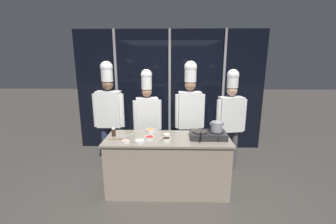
{
  "coord_description": "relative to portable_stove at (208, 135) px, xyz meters",
  "views": [
    {
      "loc": [
        0.09,
        -3.29,
        2.09
      ],
      "look_at": [
        0.0,
        0.25,
        1.24
      ],
      "focal_mm": 24.0,
      "sensor_mm": 36.0,
      "label": 1
    }
  ],
  "objects": [
    {
      "name": "prep_bowl_carrots",
      "position": [
        -0.91,
        0.25,
        -0.02
      ],
      "size": [
        0.14,
        0.14,
        0.06
      ],
      "color": "white",
      "rests_on": "demo_counter"
    },
    {
      "name": "prep_bowl_bell_pepper",
      "position": [
        -0.9,
        -0.07,
        -0.03
      ],
      "size": [
        0.15,
        0.15,
        0.05
      ],
      "color": "white",
      "rests_on": "demo_counter"
    },
    {
      "name": "chef_line",
      "position": [
        -0.24,
        0.71,
        0.27
      ],
      "size": [
        0.54,
        0.23,
        2.05
      ],
      "rotation": [
        0.0,
        0.0,
        3.19
      ],
      "color": "#4C4C51",
      "rests_on": "ground_plane"
    },
    {
      "name": "prep_bowl_noodles",
      "position": [
        -0.64,
        0.05,
        -0.02
      ],
      "size": [
        0.11,
        0.11,
        0.05
      ],
      "color": "white",
      "rests_on": "demo_counter"
    },
    {
      "name": "prep_bowl_bean_sprouts",
      "position": [
        -1.02,
        -0.21,
        -0.03
      ],
      "size": [
        0.15,
        0.15,
        0.04
      ],
      "color": "white",
      "rests_on": "demo_counter"
    },
    {
      "name": "chef_sous",
      "position": [
        -1.03,
        0.79,
        0.15
      ],
      "size": [
        0.52,
        0.28,
        1.9
      ],
      "rotation": [
        0.0,
        0.0,
        3.33
      ],
      "color": "#2D3856",
      "rests_on": "ground_plane"
    },
    {
      "name": "serving_spoon_solid",
      "position": [
        -1.23,
        0.1,
        -0.05
      ],
      "size": [
        0.21,
        0.12,
        0.02
      ],
      "color": "#B2B5BA",
      "rests_on": "demo_counter"
    },
    {
      "name": "squeeze_bottle_soy",
      "position": [
        -1.48,
        0.06,
        0.02
      ],
      "size": [
        0.06,
        0.06,
        0.15
      ],
      "color": "#332319",
      "rests_on": "demo_counter"
    },
    {
      "name": "stock_pot",
      "position": [
        0.13,
        0.0,
        0.14
      ],
      "size": [
        0.21,
        0.18,
        0.15
      ],
      "color": "#93969B",
      "rests_on": "portable_stove"
    },
    {
      "name": "ground_plane",
      "position": [
        -0.62,
        0.0,
        -0.94
      ],
      "size": [
        24.0,
        24.0,
        0.0
      ],
      "primitive_type": "plane",
      "color": "#47423D"
    },
    {
      "name": "chef_pastry",
      "position": [
        0.5,
        0.69,
        0.16
      ],
      "size": [
        0.55,
        0.29,
        1.9
      ],
      "rotation": [
        0.0,
        0.0,
        3.3
      ],
      "color": "#4C4C51",
      "rests_on": "ground_plane"
    },
    {
      "name": "window_wall_back",
      "position": [
        -0.62,
        1.79,
        0.41
      ],
      "size": [
        4.23,
        0.09,
        2.7
      ],
      "color": "black",
      "rests_on": "ground_plane"
    },
    {
      "name": "prep_bowl_soy_glaze",
      "position": [
        -0.64,
        -0.13,
        -0.02
      ],
      "size": [
        0.15,
        0.15,
        0.05
      ],
      "color": "white",
      "rests_on": "demo_counter"
    },
    {
      "name": "serving_spoon_slotted",
      "position": [
        -1.38,
        -0.08,
        -0.05
      ],
      "size": [
        0.21,
        0.06,
        0.02
      ],
      "color": "olive",
      "rests_on": "demo_counter"
    },
    {
      "name": "portable_stove",
      "position": [
        0.0,
        0.0,
        0.0
      ],
      "size": [
        0.55,
        0.35,
        0.11
      ],
      "color": "#28282B",
      "rests_on": "demo_counter"
    },
    {
      "name": "demo_counter",
      "position": [
        -0.62,
        0.0,
        -0.49
      ],
      "size": [
        1.93,
        0.73,
        0.89
      ],
      "color": "gray",
      "rests_on": "ground_plane"
    },
    {
      "name": "chef_head",
      "position": [
        -1.74,
        0.75,
        0.25
      ],
      "size": [
        0.58,
        0.23,
        2.04
      ],
      "rotation": [
        0.0,
        0.0,
        3.15
      ],
      "color": "#2D3856",
      "rests_on": "ground_plane"
    },
    {
      "name": "prep_bowl_shrimp",
      "position": [
        -1.23,
        -0.23,
        -0.03
      ],
      "size": [
        0.11,
        0.11,
        0.03
      ],
      "color": "white",
      "rests_on": "demo_counter"
    },
    {
      "name": "frying_pan",
      "position": [
        -0.13,
        -0.0,
        0.08
      ],
      "size": [
        0.24,
        0.41,
        0.05
      ],
      "color": "#38332D",
      "rests_on": "portable_stove"
    }
  ]
}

